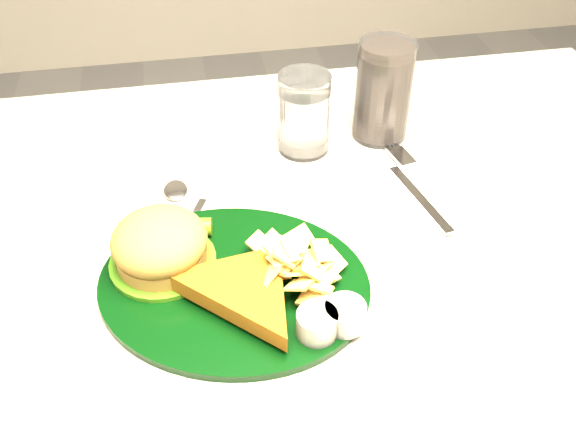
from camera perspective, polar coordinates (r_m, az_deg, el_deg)
name	(u,v)px	position (r m, az deg, el deg)	size (l,w,h in m)	color
table	(286,409)	(1.07, -0.21, -16.76)	(1.20, 0.80, 0.75)	#AEA79E
dinner_plate	(232,266)	(0.69, -4.96, -4.42)	(0.30, 0.25, 0.07)	black
water_glass	(304,114)	(0.89, 1.43, 9.08)	(0.07, 0.07, 0.11)	white
cola_glass	(383,91)	(0.92, 8.45, 10.91)	(0.08, 0.08, 0.14)	black
fork_napkin	(417,193)	(0.84, 11.39, 1.98)	(0.14, 0.19, 0.01)	white
spoon	(188,225)	(0.79, -8.84, -0.84)	(0.04, 0.15, 0.01)	white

